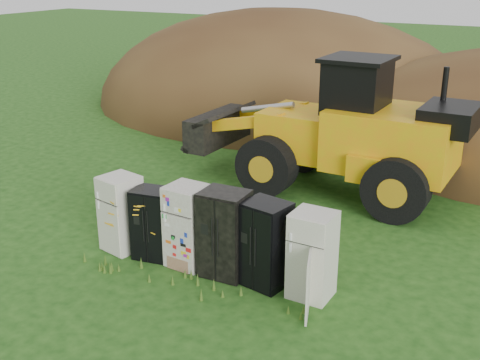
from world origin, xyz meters
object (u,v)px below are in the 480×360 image
object	(u,v)px
fridge_leftmost	(121,213)
wheel_loader	(322,123)
fridge_open_door	(312,255)
fridge_sticker	(188,226)
fridge_black_right	(265,244)
fridge_black_side	(153,223)
fridge_dark_mid	(225,234)

from	to	relation	value
fridge_leftmost	wheel_loader	bearing A→B (deg)	79.64
fridge_open_door	wheel_loader	distance (m)	6.44
fridge_sticker	wheel_loader	bearing A→B (deg)	86.32
fridge_leftmost	fridge_black_right	bearing A→B (deg)	14.18
fridge_black_side	wheel_loader	xyz separation A→B (m)	(1.73, 6.05, 1.17)
fridge_leftmost	fridge_black_right	distance (m)	3.69
fridge_open_door	wheel_loader	world-z (taller)	wheel_loader
fridge_sticker	fridge_black_right	size ratio (longest dim) A/B	1.02
fridge_black_side	wheel_loader	bearing A→B (deg)	65.22
fridge_open_door	fridge_sticker	bearing A→B (deg)	-177.62
fridge_black_side	fridge_black_right	bearing A→B (deg)	-7.64
fridge_sticker	fridge_dark_mid	size ratio (longest dim) A/B	0.98
fridge_leftmost	fridge_black_right	world-z (taller)	fridge_black_right
fridge_open_door	wheel_loader	bearing A→B (deg)	111.55
fridge_leftmost	fridge_dark_mid	distance (m)	2.73
fridge_dark_mid	fridge_black_right	size ratio (longest dim) A/B	1.04
fridge_black_side	wheel_loader	size ratio (longest dim) A/B	0.20
fridge_black_side	fridge_black_right	distance (m)	2.80
fridge_open_door	fridge_black_right	bearing A→B (deg)	-177.66
fridge_dark_mid	fridge_open_door	size ratio (longest dim) A/B	1.05
wheel_loader	fridge_open_door	bearing A→B (deg)	-68.51
fridge_black_side	fridge_sticker	bearing A→B (deg)	-5.59
fridge_black_side	wheel_loader	world-z (taller)	wheel_loader
fridge_leftmost	wheel_loader	world-z (taller)	wheel_loader
fridge_leftmost	fridge_dark_mid	bearing A→B (deg)	14.18
fridge_dark_mid	fridge_black_right	xyz separation A→B (m)	(0.96, 0.02, -0.03)
fridge_leftmost	fridge_sticker	world-z (taller)	fridge_sticker
wheel_loader	fridge_sticker	bearing A→B (deg)	-95.75
fridge_open_door	fridge_black_side	bearing A→B (deg)	-176.91
fridge_sticker	fridge_black_side	bearing A→B (deg)	-172.56
fridge_black_right	fridge_sticker	bearing A→B (deg)	-167.85
fridge_sticker	fridge_black_right	world-z (taller)	fridge_sticker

